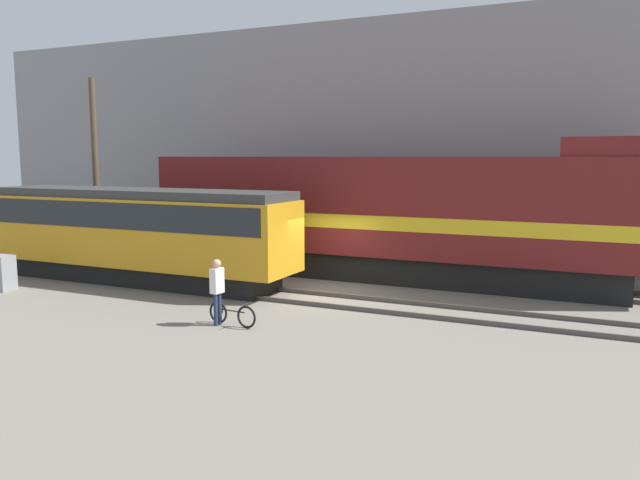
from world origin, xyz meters
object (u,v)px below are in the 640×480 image
(bicycle, at_px, (232,314))
(utility_pole_left, at_px, (96,173))
(person, at_px, (217,285))
(freight_locomotive, at_px, (387,215))
(streetcar, at_px, (139,229))
(signal_box, at_px, (2,273))

(bicycle, relative_size, utility_pole_left, 0.20)
(bicycle, bearing_deg, utility_pole_left, 150.60)
(bicycle, xyz_separation_m, person, (-0.39, -0.11, 0.80))
(freight_locomotive, xyz_separation_m, person, (-2.03, -8.13, -1.28))
(bicycle, bearing_deg, streetcar, 149.88)
(streetcar, height_order, person, streetcar)
(streetcar, xyz_separation_m, bicycle, (6.22, -3.61, -1.62))
(streetcar, bearing_deg, utility_pole_left, 151.70)
(utility_pole_left, bearing_deg, signal_box, -81.71)
(freight_locomotive, bearing_deg, signal_box, -146.26)
(freight_locomotive, bearing_deg, bicycle, -101.52)
(signal_box, bearing_deg, bicycle, -3.31)
(person, xyz_separation_m, utility_pole_left, (-9.93, 5.92, 2.74))
(streetcar, relative_size, person, 6.65)
(streetcar, bearing_deg, signal_box, -137.52)
(freight_locomotive, distance_m, utility_pole_left, 12.25)
(streetcar, height_order, bicycle, streetcar)
(freight_locomotive, xyz_separation_m, utility_pole_left, (-11.96, -2.21, 1.46))
(streetcar, xyz_separation_m, utility_pole_left, (-4.11, 2.21, 1.92))
(utility_pole_left, xyz_separation_m, signal_box, (0.77, -5.27, -3.25))
(streetcar, distance_m, person, 6.96)
(freight_locomotive, height_order, streetcar, freight_locomotive)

